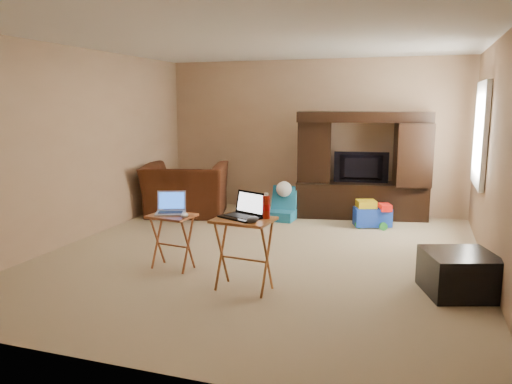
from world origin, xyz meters
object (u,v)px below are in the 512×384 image
(television, at_px, (361,168))
(entertainment_center, at_px, (362,165))
(child_rocker, at_px, (282,203))
(tray_table_left, at_px, (172,242))
(tray_table_right, at_px, (244,255))
(water_bottle, at_px, (266,207))
(recliner, at_px, (186,190))
(plush_toy, at_px, (250,214))
(laptop_right, at_px, (240,206))
(push_toy, at_px, (373,214))
(ottoman, at_px, (459,273))
(laptop_left, at_px, (170,203))
(mouse_left, at_px, (185,215))
(mouse_right, at_px, (253,219))

(television, bearing_deg, entertainment_center, -98.06)
(child_rocker, distance_m, tray_table_left, 2.65)
(tray_table_right, height_order, water_bottle, water_bottle)
(recliner, xyz_separation_m, plush_toy, (1.24, -0.41, -0.23))
(entertainment_center, height_order, laptop_right, entertainment_center)
(child_rocker, bearing_deg, tray_table_right, -79.55)
(push_toy, bearing_deg, entertainment_center, 92.70)
(ottoman, relative_size, tray_table_left, 1.03)
(entertainment_center, xyz_separation_m, ottoman, (1.29, -2.99, -0.63))
(laptop_left, bearing_deg, plush_toy, 63.26)
(recliner, relative_size, tray_table_left, 2.12)
(plush_toy, xyz_separation_m, tray_table_left, (-0.18, -2.06, 0.11))
(entertainment_center, xyz_separation_m, plush_toy, (-1.46, -1.13, -0.64))
(laptop_left, bearing_deg, water_bottle, -35.21)
(tray_table_left, height_order, tray_table_right, tray_table_right)
(ottoman, relative_size, laptop_right, 1.68)
(entertainment_center, height_order, water_bottle, entertainment_center)
(recliner, relative_size, push_toy, 2.38)
(plush_toy, relative_size, mouse_left, 3.05)
(ottoman, height_order, mouse_left, mouse_left)
(mouse_right, bearing_deg, child_rocker, 100.56)
(plush_toy, bearing_deg, water_bottle, -67.28)
(entertainment_center, relative_size, laptop_right, 5.48)
(television, bearing_deg, laptop_left, 53.72)
(entertainment_center, height_order, recliner, entertainment_center)
(television, height_order, tray_table_left, television)
(recliner, height_order, tray_table_left, recliner)
(mouse_right, bearing_deg, tray_table_left, 156.43)
(ottoman, bearing_deg, mouse_right, -160.01)
(tray_table_left, bearing_deg, laptop_right, -12.54)
(child_rocker, bearing_deg, tray_table_left, -99.28)
(laptop_left, relative_size, mouse_right, 2.19)
(laptop_right, bearing_deg, tray_table_right, -2.93)
(tray_table_left, distance_m, laptop_left, 0.42)
(plush_toy, bearing_deg, television, 36.61)
(child_rocker, distance_m, mouse_left, 2.71)
(child_rocker, bearing_deg, ottoman, -42.90)
(plush_toy, distance_m, laptop_right, 2.59)
(plush_toy, height_order, ottoman, ottoman)
(tray_table_right, xyz_separation_m, water_bottle, (0.20, 0.08, 0.46))
(entertainment_center, relative_size, tray_table_left, 3.37)
(child_rocker, xyz_separation_m, mouse_right, (0.57, -3.07, 0.48))
(television, relative_size, mouse_left, 6.89)
(laptop_right, distance_m, mouse_left, 0.80)
(child_rocker, xyz_separation_m, tray_table_right, (0.44, -2.95, 0.09))
(plush_toy, distance_m, water_bottle, 2.61)
(mouse_left, bearing_deg, tray_table_right, -20.33)
(ottoman, bearing_deg, water_bottle, -165.14)
(tray_table_left, height_order, laptop_right, laptop_right)
(laptop_right, bearing_deg, plush_toy, 130.74)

